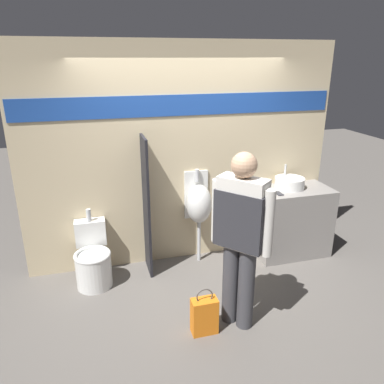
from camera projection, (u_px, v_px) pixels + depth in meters
name	position (u px, v px, depth m)	size (l,w,h in m)	color
ground_plane	(196.00, 279.00, 4.49)	(16.00, 16.00, 0.00)	#5B5651
display_wall	(183.00, 157.00, 4.56)	(3.86, 0.07, 2.70)	beige
sink_counter	(291.00, 221.00, 4.95)	(0.96, 0.56, 0.91)	gray
sink_basin	(289.00, 183.00, 4.81)	(0.38, 0.38, 0.28)	white
cell_phone	(279.00, 193.00, 4.62)	(0.07, 0.14, 0.01)	#232328
divider_near_counter	(146.00, 207.00, 4.41)	(0.03, 0.40, 1.68)	black
urinal_near_counter	(199.00, 204.00, 4.65)	(0.32, 0.30, 1.21)	silver
toilet	(93.00, 261.00, 4.32)	(0.42, 0.58, 0.85)	white
person_in_vest	(241.00, 230.00, 3.42)	(0.47, 0.50, 1.75)	#3D3D42
shopping_bag	(204.00, 316.00, 3.56)	(0.25, 0.14, 0.49)	orange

